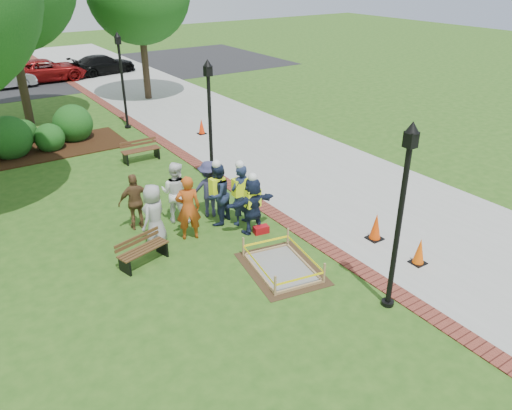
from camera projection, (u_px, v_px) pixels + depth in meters
ground at (266, 261)px, 12.86m from camera, size 100.00×100.00×0.00m
sidewalk at (230, 130)px, 22.81m from camera, size 6.00×60.00×0.02m
brick_edging at (165, 143)px, 21.18m from camera, size 0.50×60.00×0.03m
mulch_bed at (37, 151)px, 20.29m from camera, size 7.00×3.00×0.05m
parking_lot at (33, 78)px, 32.98m from camera, size 36.00×12.00×0.01m
wet_concrete_pad at (282, 261)px, 12.44m from camera, size 2.08×2.56×0.55m
bench_near at (144, 255)px, 12.68m from camera, size 1.42×0.79×0.73m
bench_far at (141, 155)px, 19.24m from camera, size 1.47×0.51×0.79m
cone_front at (419, 252)px, 12.61m from camera, size 0.37×0.37×0.73m
cone_back at (376, 227)px, 13.71m from camera, size 0.40×0.40×0.80m
cone_far at (202, 127)px, 22.17m from camera, size 0.35×0.35×0.70m
toolbox at (261, 230)px, 14.16m from camera, size 0.46×0.31×0.21m
lamp_near at (401, 206)px, 10.15m from camera, size 0.28×0.28×4.26m
lamp_mid at (210, 115)px, 16.12m from camera, size 0.28×0.28×4.26m
lamp_far at (122, 74)px, 22.08m from camera, size 0.28×0.28×4.26m
shrub_b at (13, 156)px, 19.80m from camera, size 1.75×1.75×1.75m
shrub_c at (52, 150)px, 20.47m from camera, size 1.19×1.19×1.19m
shrub_d at (76, 140)px, 21.65m from camera, size 1.66×1.66×1.66m
shrub_e at (26, 143)px, 21.25m from camera, size 1.09×1.09×1.09m
casual_person_a at (154, 215)px, 13.31m from camera, size 0.66×0.61×1.73m
casual_person_b at (188, 208)px, 13.56m from camera, size 0.69×0.56×1.86m
casual_person_c at (176, 192)px, 14.48m from camera, size 0.68×0.69×1.85m
casual_person_d at (136, 202)px, 14.12m from camera, size 0.58×0.42×1.67m
casual_person_e at (209, 189)px, 14.82m from camera, size 0.66×0.59×1.74m
hivis_worker_a at (253, 203)px, 13.89m from camera, size 0.54×0.36×1.81m
hivis_worker_b at (240, 193)px, 14.31m from camera, size 0.67×0.53×1.98m
hivis_worker_c at (217, 193)px, 14.33m from camera, size 0.70×0.62×1.99m
parked_car_b at (2, 89)px, 30.15m from camera, size 1.90×4.35×1.42m
parked_car_c at (48, 81)px, 32.17m from camera, size 2.05×4.67×1.52m
parked_car_d at (104, 74)px, 34.27m from camera, size 2.59×4.53×1.39m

